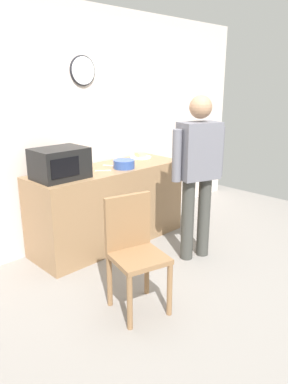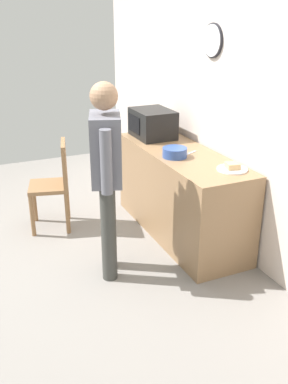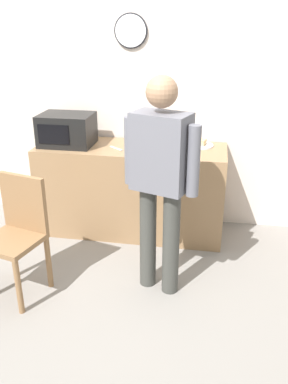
{
  "view_description": "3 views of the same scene",
  "coord_description": "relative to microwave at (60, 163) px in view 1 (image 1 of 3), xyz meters",
  "views": [
    {
      "loc": [
        -2.41,
        -1.85,
        1.8
      ],
      "look_at": [
        0.18,
        0.8,
        0.67
      ],
      "focal_mm": 33.92,
      "sensor_mm": 36.0,
      "label": 1
    },
    {
      "loc": [
        3.62,
        -0.78,
        2.16
      ],
      "look_at": [
        0.28,
        0.71,
        0.64
      ],
      "focal_mm": 40.72,
      "sensor_mm": 36.0,
      "label": 2
    },
    {
      "loc": [
        0.8,
        -2.43,
        2.01
      ],
      "look_at": [
        0.25,
        0.69,
        0.66
      ],
      "focal_mm": 37.91,
      "sensor_mm": 36.0,
      "label": 3
    }
  ],
  "objects": [
    {
      "name": "salad_bowl",
      "position": [
        0.73,
        -0.11,
        -0.1
      ],
      "size": [
        0.23,
        0.23,
        0.09
      ],
      "primitive_type": "cylinder",
      "color": "#33519E",
      "rests_on": "kitchen_counter"
    },
    {
      "name": "back_wall",
      "position": [
        0.58,
        0.41,
        0.27
      ],
      "size": [
        5.4,
        0.13,
        2.6
      ],
      "color": "silver",
      "rests_on": "ground_plane"
    },
    {
      "name": "person_standing",
      "position": [
        1.03,
        -0.89,
        -0.05
      ],
      "size": [
        0.56,
        0.36,
        1.67
      ],
      "color": "#3D3E39",
      "rests_on": "ground_plane"
    },
    {
      "name": "ground_plane",
      "position": [
        0.58,
        -1.19,
        -1.04
      ],
      "size": [
        6.0,
        6.0,
        0.0
      ],
      "primitive_type": "plane",
      "color": "gray"
    },
    {
      "name": "sandwich_plate",
      "position": [
        1.26,
        0.18,
        -0.13
      ],
      "size": [
        0.27,
        0.27,
        0.07
      ],
      "color": "white",
      "rests_on": "kitchen_counter"
    },
    {
      "name": "kitchen_counter",
      "position": [
        0.62,
        0.03,
        -0.59
      ],
      "size": [
        1.81,
        0.62,
        0.89
      ],
      "primitive_type": "cube",
      "color": "#93704C",
      "rests_on": "ground_plane"
    },
    {
      "name": "microwave",
      "position": [
        0.0,
        0.0,
        0.0
      ],
      "size": [
        0.5,
        0.39,
        0.3
      ],
      "color": "black",
      "rests_on": "kitchen_counter"
    },
    {
      "name": "spoon_utensil",
      "position": [
        0.69,
        0.09,
        -0.15
      ],
      "size": [
        0.09,
        0.16,
        0.01
      ],
      "primitive_type": "cube",
      "rotation": [
        0.0,
        0.0,
        2.02
      ],
      "color": "silver",
      "rests_on": "kitchen_counter"
    },
    {
      "name": "wooden_chair",
      "position": [
        -0.04,
        -1.1,
        -0.51
      ],
      "size": [
        0.49,
        0.49,
        0.94
      ],
      "color": "olive",
      "rests_on": "ground_plane"
    },
    {
      "name": "fork_utensil",
      "position": [
        0.49,
        -0.05,
        -0.15
      ],
      "size": [
        0.14,
        0.12,
        0.01
      ],
      "primitive_type": "cube",
      "rotation": [
        0.0,
        0.0,
        2.46
      ],
      "color": "silver",
      "rests_on": "kitchen_counter"
    }
  ]
}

